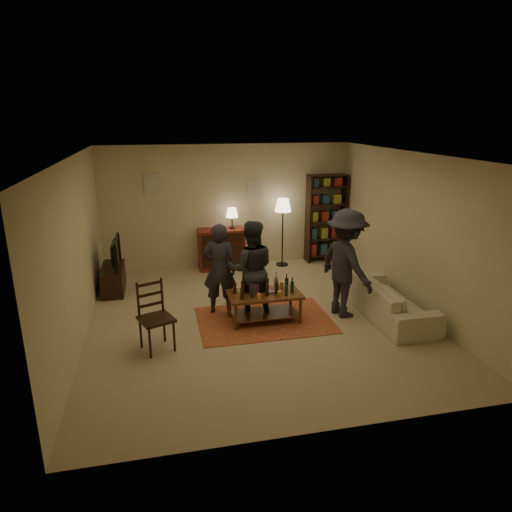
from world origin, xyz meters
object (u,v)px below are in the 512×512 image
object	(u,v)px
dining_chair	(154,313)
person_left	(220,269)
dresser	(222,248)
person_by_sofa	(346,264)
person_right	(251,269)
floor_lamp	(283,210)
coffee_table	(264,297)
tv_stand	(113,272)
bookshelf	(326,217)
sofa	(389,299)

from	to	relation	value
dining_chair	person_left	distance (m)	1.54
dresser	person_by_sofa	xyz separation A→B (m)	(1.67, -2.90, 0.44)
person_right	dining_chair	bearing A→B (deg)	36.83
floor_lamp	person_by_sofa	bearing A→B (deg)	-84.06
coffee_table	person_left	world-z (taller)	person_left
coffee_table	floor_lamp	bearing A→B (deg)	68.62
tv_stand	bookshelf	bearing A→B (deg)	11.80
floor_lamp	person_left	bearing A→B (deg)	-127.32
dining_chair	dresser	distance (m)	3.72
tv_stand	bookshelf	distance (m)	4.84
coffee_table	person_by_sofa	xyz separation A→B (m)	(1.38, -0.06, 0.49)
floor_lamp	dining_chair	bearing A→B (deg)	-130.53
floor_lamp	dresser	bearing A→B (deg)	177.36
tv_stand	bookshelf	xyz separation A→B (m)	(4.69, 0.98, 0.65)
dining_chair	person_right	world-z (taller)	person_right
floor_lamp	person_by_sofa	size ratio (longest dim) A/B	0.83
coffee_table	sofa	xyz separation A→B (m)	(2.11, -0.27, -0.12)
person_left	dining_chair	bearing A→B (deg)	59.17
dining_chair	person_by_sofa	xyz separation A→B (m)	(3.15, 0.51, 0.37)
dresser	person_by_sofa	world-z (taller)	person_by_sofa
sofa	dresser	bearing A→B (deg)	37.54
floor_lamp	sofa	world-z (taller)	floor_lamp
person_right	person_by_sofa	xyz separation A→B (m)	(1.55, -0.33, 0.09)
floor_lamp	person_right	distance (m)	2.84
dining_chair	dresser	size ratio (longest dim) A/B	0.77
bookshelf	person_by_sofa	world-z (taller)	bookshelf
dining_chair	person_right	bearing A→B (deg)	6.28
floor_lamp	sofa	bearing A→B (deg)	-71.52
dining_chair	person_left	xyz separation A→B (m)	(1.11, 1.05, 0.24)
coffee_table	floor_lamp	world-z (taller)	floor_lamp
coffee_table	floor_lamp	xyz separation A→B (m)	(1.09, 2.78, 0.86)
sofa	person_right	size ratio (longest dim) A/B	1.26
floor_lamp	person_right	size ratio (longest dim) A/B	0.93
bookshelf	person_right	size ratio (longest dim) A/B	1.22
tv_stand	person_right	xyz separation A→B (m)	(2.37, -1.66, 0.44)
coffee_table	person_left	xyz separation A→B (m)	(-0.66, 0.48, 0.37)
person_by_sofa	person_left	bearing A→B (deg)	59.50
dining_chair	person_left	world-z (taller)	person_left
dresser	person_by_sofa	distance (m)	3.38
dining_chair	coffee_table	bearing A→B (deg)	-3.45
person_right	floor_lamp	bearing A→B (deg)	-107.11
sofa	dining_chair	bearing A→B (deg)	94.33
coffee_table	dresser	size ratio (longest dim) A/B	0.88
floor_lamp	bookshelf	bearing A→B (deg)	6.96
bookshelf	person_by_sofa	xyz separation A→B (m)	(-0.77, -2.97, -0.12)
bookshelf	coffee_table	bearing A→B (deg)	-126.50
tv_stand	floor_lamp	distance (m)	3.83
tv_stand	dresser	world-z (taller)	dresser
dresser	person_left	bearing A→B (deg)	-99.13
bookshelf	person_by_sofa	bearing A→B (deg)	-104.54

